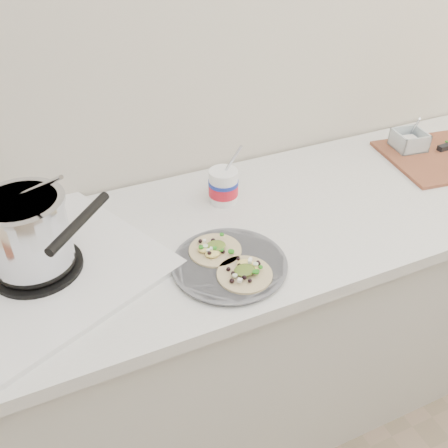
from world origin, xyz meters
name	(u,v)px	position (x,y,z in m)	size (l,w,h in m)	color
counter	(260,319)	(0.00, 1.43, 0.45)	(2.44, 0.66, 0.90)	beige
stove	(32,246)	(-0.64, 1.43, 0.99)	(0.70, 0.68, 0.26)	silver
taco_plate	(229,262)	(-0.20, 1.26, 0.92)	(0.30, 0.30, 0.04)	#595A60
tub	(224,183)	(-0.09, 1.54, 0.96)	(0.09, 0.09, 0.20)	white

